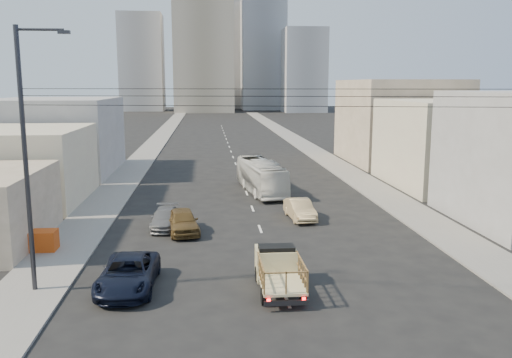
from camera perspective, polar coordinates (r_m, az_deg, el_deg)
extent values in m
plane|color=black|center=(23.02, 4.00, -14.43)|extent=(420.00, 420.00, 0.00)
cube|color=slate|center=(91.55, -10.44, 3.89)|extent=(3.50, 180.00, 0.12)
cube|color=slate|center=(92.43, 4.26, 4.08)|extent=(3.50, 180.00, 0.12)
cube|color=silver|center=(24.83, 3.24, -12.53)|extent=(0.15, 2.00, 0.01)
cube|color=silver|center=(30.41, 1.57, -8.23)|extent=(0.15, 2.00, 0.01)
cube|color=silver|center=(36.12, 0.44, -5.27)|extent=(0.15, 2.00, 0.01)
cube|color=silver|center=(41.92, -0.38, -3.12)|extent=(0.15, 2.00, 0.01)
cube|color=silver|center=(47.76, -0.99, -1.50)|extent=(0.15, 2.00, 0.01)
cube|color=silver|center=(53.64, -1.46, -0.23)|extent=(0.15, 2.00, 0.01)
cube|color=silver|center=(59.54, -1.85, 0.79)|extent=(0.15, 2.00, 0.01)
cube|color=silver|center=(65.46, -2.16, 1.62)|extent=(0.15, 2.00, 0.01)
cube|color=silver|center=(71.40, -2.42, 2.32)|extent=(0.15, 2.00, 0.01)
cube|color=silver|center=(77.34, -2.65, 2.91)|extent=(0.15, 2.00, 0.01)
cube|color=silver|center=(83.30, -2.84, 3.41)|extent=(0.15, 2.00, 0.01)
cube|color=silver|center=(89.25, -3.00, 3.85)|extent=(0.15, 2.00, 0.01)
cube|color=silver|center=(95.22, -3.15, 4.23)|extent=(0.15, 2.00, 0.01)
cube|color=silver|center=(101.19, -3.27, 4.57)|extent=(0.15, 2.00, 0.01)
cube|color=silver|center=(107.16, -3.39, 4.87)|extent=(0.15, 2.00, 0.01)
cube|color=silver|center=(113.13, -3.49, 5.14)|extent=(0.15, 2.00, 0.01)
cube|color=silver|center=(119.11, -3.58, 5.38)|extent=(0.15, 2.00, 0.01)
cube|color=silver|center=(125.09, -3.66, 5.60)|extent=(0.15, 2.00, 0.01)
cube|color=#CEBF8A|center=(24.74, 2.68, -10.87)|extent=(1.90, 3.00, 0.12)
cube|color=#CEBF8A|center=(26.52, 2.08, -8.84)|extent=(1.90, 1.60, 1.50)
cube|color=black|center=(26.10, 2.16, -7.77)|extent=(1.70, 0.90, 0.70)
cube|color=#2D2D33|center=(23.43, 3.21, -12.90)|extent=(1.90, 0.12, 0.22)
cube|color=#FF0C0C|center=(23.28, 1.34, -12.64)|extent=(0.15, 0.05, 0.12)
cube|color=#FF0C0C|center=(23.49, 5.06, -12.46)|extent=(0.15, 0.05, 0.12)
cylinder|color=black|center=(26.72, 0.21, -9.99)|extent=(0.25, 0.76, 0.76)
cylinder|color=black|center=(26.92, 3.87, -9.85)|extent=(0.25, 0.76, 0.76)
cylinder|color=black|center=(24.12, 0.86, -12.25)|extent=(0.25, 0.76, 0.76)
cylinder|color=black|center=(24.34, 4.93, -12.07)|extent=(0.25, 0.76, 0.76)
imported|color=black|center=(26.36, -13.31, -9.68)|extent=(2.67, 5.52, 1.51)
imported|color=silver|center=(47.96, 0.54, 0.29)|extent=(3.77, 10.56, 2.88)
imported|color=brown|center=(35.34, -7.73, -4.41)|extent=(2.53, 4.79, 1.55)
imported|color=tan|center=(38.66, 4.65, -3.21)|extent=(1.85, 4.40, 1.41)
imported|color=slate|center=(36.73, -9.50, -4.12)|extent=(1.84, 4.46, 1.29)
cylinder|color=#2D2D33|center=(26.19, -23.08, 1.49)|extent=(0.22, 0.22, 12.00)
cylinder|color=#2D2D33|center=(25.77, -21.80, 14.40)|extent=(2.00, 0.12, 0.12)
cube|color=#2D2D33|center=(25.50, -19.56, 14.36)|extent=(0.50, 0.25, 0.15)
cylinder|color=black|center=(22.45, 3.67, 9.44)|extent=(23.01, 5.02, 0.02)
cylinder|color=black|center=(22.45, 3.66, 8.68)|extent=(23.01, 5.02, 0.02)
cylinder|color=black|center=(22.47, 3.65, 7.66)|extent=(23.01, 5.02, 0.02)
cube|color=#C04612|center=(33.55, -21.70, -6.66)|extent=(1.80, 1.20, 0.38)
cube|color=#C04612|center=(33.44, -21.74, -6.03)|extent=(1.80, 1.20, 0.38)
cube|color=#C04612|center=(33.35, -21.78, -5.40)|extent=(1.80, 1.20, 0.38)
cube|color=#C0B29B|center=(54.10, 19.94, 3.54)|extent=(11.00, 14.00, 8.00)
cube|color=gray|center=(68.95, 14.74, 5.90)|extent=(12.00, 16.00, 10.00)
cube|color=#C0B29B|center=(47.75, -24.19, 1.27)|extent=(11.00, 12.00, 6.00)
cube|color=gray|center=(62.04, -20.26, 4.27)|extent=(12.00, 16.00, 8.00)
cube|color=gray|center=(191.78, -5.59, 16.06)|extent=(20.00, 20.00, 60.00)
cube|color=gray|center=(207.06, 0.73, 12.88)|extent=(16.00, 16.00, 40.00)
cube|color=gray|center=(202.08, -11.90, 11.89)|extent=(15.00, 15.00, 34.00)
cube|color=gray|center=(221.24, -2.86, 13.20)|extent=(18.00, 18.00, 44.00)
cube|color=gray|center=(188.72, 5.07, 11.30)|extent=(14.00, 14.00, 28.00)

